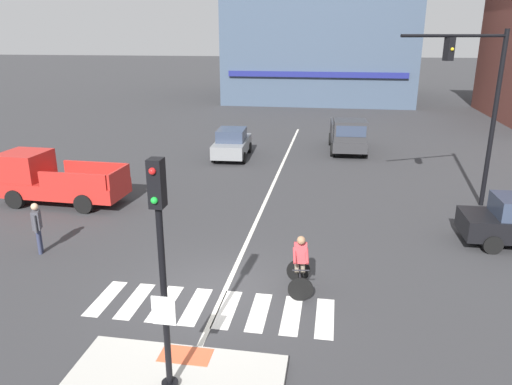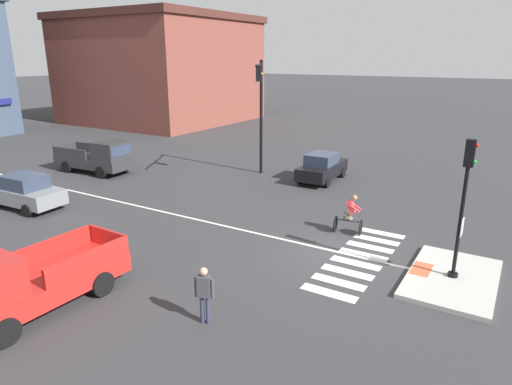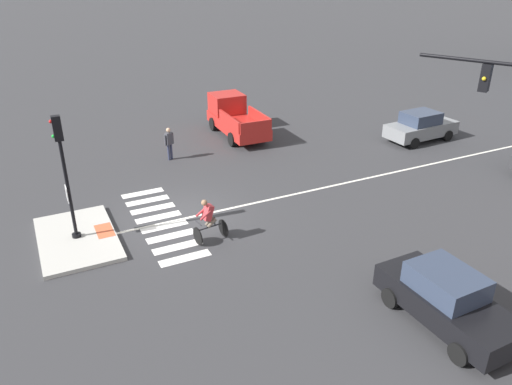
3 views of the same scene
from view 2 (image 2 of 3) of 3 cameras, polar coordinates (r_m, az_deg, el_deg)
name	(u,v)px [view 2 (image 2 of 3)]	position (r m, az deg, el deg)	size (l,w,h in m)	color
ground_plane	(338,254)	(17.09, 10.37, -7.66)	(300.00, 300.00, 0.00)	#333335
traffic_island	(452,278)	(16.26, 23.62, -9.93)	(4.29, 2.66, 0.15)	#B2AFA8
tactile_pad_front	(421,269)	(16.34, 20.24, -9.08)	(1.10, 0.60, 0.01)	#DB5B38
signal_pole	(464,197)	(15.28, 24.88, -0.50)	(0.44, 0.38, 4.51)	black
crosswalk_stripe_a	(329,293)	(14.44, 9.23, -12.44)	(0.44, 1.80, 0.01)	silver
crosswalk_stripe_b	(339,282)	(15.11, 10.44, -11.09)	(0.44, 1.80, 0.01)	silver
crosswalk_stripe_c	(348,272)	(15.80, 11.53, -9.85)	(0.44, 1.80, 0.01)	silver
crosswalk_stripe_d	(356,263)	(16.50, 12.52, -8.72)	(0.44, 1.80, 0.01)	silver
crosswalk_stripe_e	(363,255)	(17.21, 13.43, -7.67)	(0.44, 1.80, 0.01)	silver
crosswalk_stripe_f	(370,247)	(17.93, 14.26, -6.70)	(0.44, 1.80, 0.01)	silver
crosswalk_stripe_g	(376,240)	(18.65, 15.02, -5.81)	(0.44, 1.80, 0.01)	silver
crosswalk_stripe_h	(382,233)	(19.39, 15.72, -4.99)	(0.44, 1.80, 0.01)	silver
lane_centre_line	(144,207)	(22.43, -13.99, -1.84)	(0.14, 28.00, 0.01)	silver
traffic_light_mast	(260,103)	(26.63, 0.56, 11.32)	(4.07, 2.19, 6.81)	black
building_corner_left	(162,69)	(52.57, -11.86, 15.08)	(17.12, 17.02, 11.22)	brown
car_grey_westbound_distant	(24,192)	(24.18, -27.30, 0.10)	(2.01, 4.19, 1.64)	slate
car_black_cross_right	(322,167)	(26.54, 8.37, 3.21)	(4.14, 1.92, 1.64)	black
pickup_truck_red_cross_left	(23,284)	(14.29, -27.45, -10.21)	(5.15, 2.16, 2.08)	red
pickup_truck_charcoal_eastbound_distant	(99,158)	(29.61, -19.31, 4.19)	(2.25, 5.19, 2.08)	#2D2D30
cyclist	(350,213)	(18.75, 11.87, -2.62)	(0.80, 1.17, 1.68)	black
pedestrian_at_curb_left	(204,291)	(12.44, -6.57, -12.29)	(0.33, 0.52, 1.67)	#2D334C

